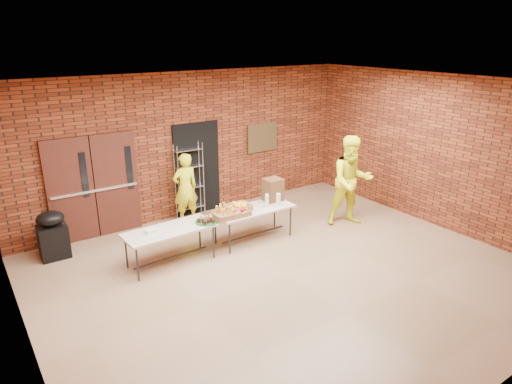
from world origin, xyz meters
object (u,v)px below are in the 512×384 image
(table_left, at_px, (170,232))
(table_right, at_px, (254,211))
(covered_grill, at_px, (53,235))
(coffee_dispenser, at_px, (273,190))
(volunteer_woman, at_px, (185,188))
(volunteer_man, at_px, (351,181))
(wire_rack, at_px, (190,181))

(table_left, xyz_separation_m, table_right, (1.79, -0.01, 0.00))
(covered_grill, bearing_deg, table_left, -40.06)
(coffee_dispenser, relative_size, covered_grill, 0.52)
(volunteer_woman, xyz_separation_m, volunteer_man, (2.88, -2.09, 0.20))
(table_left, xyz_separation_m, coffee_dispenser, (2.38, 0.14, 0.29))
(covered_grill, distance_m, volunteer_woman, 2.80)
(wire_rack, distance_m, table_left, 2.25)
(wire_rack, xyz_separation_m, coffee_dispenser, (1.07, -1.67, 0.06))
(table_left, bearing_deg, covered_grill, 136.91)
(table_left, relative_size, volunteer_man, 0.85)
(wire_rack, height_order, table_left, wire_rack)
(coffee_dispenser, bearing_deg, volunteer_woman, 131.50)
(covered_grill, bearing_deg, wire_rack, 7.55)
(volunteer_woman, bearing_deg, table_right, 113.23)
(covered_grill, relative_size, volunteer_woman, 0.59)
(wire_rack, distance_m, volunteer_man, 3.53)
(covered_grill, bearing_deg, table_right, -22.23)
(covered_grill, xyz_separation_m, volunteer_man, (5.66, -1.94, 0.52))
(wire_rack, height_order, volunteer_woman, wire_rack)
(table_left, relative_size, coffee_dispenser, 3.53)
(table_left, distance_m, volunteer_man, 4.02)
(volunteer_man, bearing_deg, volunteer_woman, 168.09)
(wire_rack, bearing_deg, table_right, -72.75)
(coffee_dispenser, xyz_separation_m, volunteer_man, (1.60, -0.65, 0.07))
(volunteer_man, bearing_deg, table_left, -163.07)
(table_left, distance_m, volunteer_woman, 1.94)
(table_right, distance_m, coffee_dispenser, 0.67)
(table_right, distance_m, volunteer_man, 2.27)
(table_left, bearing_deg, wire_rack, 51.53)
(volunteer_woman, bearing_deg, volunteer_man, 143.77)
(covered_grill, xyz_separation_m, volunteer_woman, (2.78, 0.16, 0.32))
(volunteer_woman, height_order, volunteer_man, volunteer_man)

